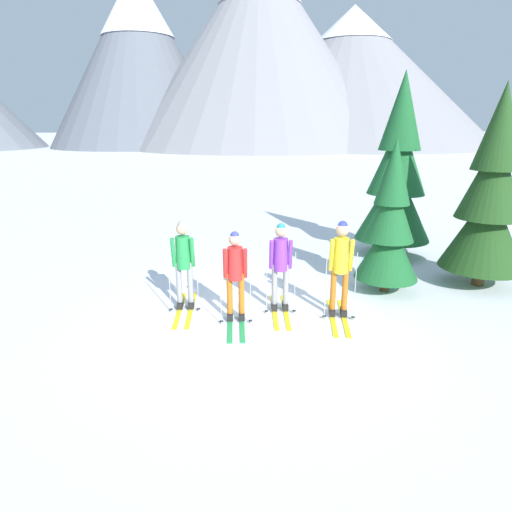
% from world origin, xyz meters
% --- Properties ---
extents(ground_plane, '(400.00, 400.00, 0.00)m').
position_xyz_m(ground_plane, '(0.00, 0.00, 0.00)').
color(ground_plane, white).
extents(skier_in_green, '(0.61, 1.77, 1.79)m').
position_xyz_m(skier_in_green, '(-1.41, 0.54, 1.01)').
color(skier_in_green, yellow).
rests_on(skier_in_green, ground).
extents(skier_in_red, '(0.61, 1.72, 1.72)m').
position_xyz_m(skier_in_red, '(-0.48, -0.18, 0.94)').
color(skier_in_red, green).
rests_on(skier_in_red, ground).
extents(skier_in_purple, '(0.60, 1.72, 1.76)m').
position_xyz_m(skier_in_purple, '(0.43, 0.13, 0.97)').
color(skier_in_purple, yellow).
rests_on(skier_in_purple, ground).
extents(skier_in_yellow, '(0.71, 1.71, 1.87)m').
position_xyz_m(skier_in_yellow, '(1.48, -0.31, 1.05)').
color(skier_in_yellow, yellow).
rests_on(skier_in_yellow, ground).
extents(pine_tree_near, '(2.02, 2.02, 4.88)m').
position_xyz_m(pine_tree_near, '(4.33, 3.42, 2.23)').
color(pine_tree_near, '#51381E').
rests_on(pine_tree_near, ground).
extents(pine_tree_mid, '(1.36, 1.36, 3.28)m').
position_xyz_m(pine_tree_mid, '(2.94, 0.79, 1.50)').
color(pine_tree_mid, '#51381E').
rests_on(pine_tree_mid, ground).
extents(pine_tree_far, '(1.82, 1.82, 4.40)m').
position_xyz_m(pine_tree_far, '(5.23, 0.81, 2.01)').
color(pine_tree_far, '#51381E').
rests_on(pine_tree_far, ground).
extents(mountain_ridge_distant, '(107.73, 46.66, 28.66)m').
position_xyz_m(mountain_ridge_distant, '(4.10, 66.08, 12.45)').
color(mountain_ridge_distant, slate).
rests_on(mountain_ridge_distant, ground).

